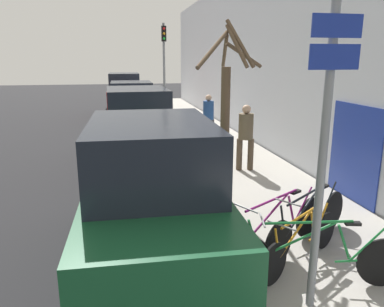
# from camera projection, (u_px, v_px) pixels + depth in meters

# --- Properties ---
(ground_plane) EXTENTS (80.00, 80.00, 0.00)m
(ground_plane) POSITION_uv_depth(u_px,v_px,m) (145.00, 171.00, 10.85)
(ground_plane) COLOR black
(sidewalk_curb) EXTENTS (3.20, 32.00, 0.15)m
(sidewalk_curb) POSITION_uv_depth(u_px,v_px,m) (209.00, 144.00, 13.98)
(sidewalk_curb) COLOR #ADA89E
(sidewalk_curb) RESTS_ON ground
(building_facade) EXTENTS (0.23, 32.00, 6.50)m
(building_facade) POSITION_uv_depth(u_px,v_px,m) (258.00, 56.00, 13.48)
(building_facade) COLOR #B2B7C1
(building_facade) RESTS_ON ground
(signpost) EXTENTS (0.57, 0.12, 3.59)m
(signpost) POSITION_uv_depth(u_px,v_px,m) (323.00, 151.00, 4.20)
(signpost) COLOR gray
(signpost) RESTS_ON sidewalk_curb
(bicycle_0) EXTENTS (2.45, 0.69, 0.96)m
(bicycle_0) POSITION_uv_depth(u_px,v_px,m) (315.00, 257.00, 5.01)
(bicycle_0) COLOR black
(bicycle_0) RESTS_ON sidewalk_curb
(bicycle_1) EXTENTS (1.76, 1.16, 0.84)m
(bicycle_1) POSITION_uv_depth(u_px,v_px,m) (302.00, 242.00, 5.52)
(bicycle_1) COLOR black
(bicycle_1) RESTS_ON sidewalk_curb
(bicycle_2) EXTENTS (2.24, 1.24, 0.98)m
(bicycle_2) POSITION_uv_depth(u_px,v_px,m) (276.00, 229.00, 5.82)
(bicycle_2) COLOR black
(bicycle_2) RESTS_ON sidewalk_curb
(bicycle_3) EXTENTS (2.07, 1.37, 0.96)m
(bicycle_3) POSITION_uv_depth(u_px,v_px,m) (309.00, 222.00, 6.10)
(bicycle_3) COLOR black
(bicycle_3) RESTS_ON sidewalk_curb
(parked_car_0) EXTENTS (2.14, 4.69, 2.33)m
(parked_car_0) POSITION_uv_depth(u_px,v_px,m) (152.00, 206.00, 5.46)
(parked_car_0) COLOR #144728
(parked_car_0) RESTS_ON ground
(parked_car_1) EXTENTS (2.15, 4.73, 2.33)m
(parked_car_1) POSITION_uv_depth(u_px,v_px,m) (138.00, 132.00, 11.09)
(parked_car_1) COLOR gray
(parked_car_1) RESTS_ON ground
(parked_car_2) EXTENTS (2.11, 4.24, 2.21)m
(parked_car_2) POSITION_uv_depth(u_px,v_px,m) (132.00, 110.00, 16.23)
(parked_car_2) COLOR silver
(parked_car_2) RESTS_ON ground
(parked_car_3) EXTENTS (2.10, 4.72, 2.40)m
(parked_car_3) POSITION_uv_depth(u_px,v_px,m) (125.00, 97.00, 21.04)
(parked_car_3) COLOR maroon
(parked_car_3) RESTS_ON ground
(pedestrian_near) EXTENTS (0.46, 0.39, 1.75)m
(pedestrian_near) POSITION_uv_depth(u_px,v_px,m) (208.00, 115.00, 13.64)
(pedestrian_near) COLOR #333338
(pedestrian_near) RESTS_ON sidewalk_curb
(pedestrian_far) EXTENTS (0.47, 0.40, 1.80)m
(pedestrian_far) POSITION_uv_depth(u_px,v_px,m) (246.00, 133.00, 10.17)
(pedestrian_far) COLOR #4C3D2D
(pedestrian_far) RESTS_ON sidewalk_curb
(street_tree) EXTENTS (1.56, 2.02, 3.70)m
(street_tree) POSITION_uv_depth(u_px,v_px,m) (226.00, 120.00, 7.28)
(street_tree) COLOR brown
(street_tree) RESTS_ON sidewalk_curb
(traffic_light) EXTENTS (0.20, 0.30, 4.50)m
(traffic_light) POSITION_uv_depth(u_px,v_px,m) (164.00, 62.00, 16.35)
(traffic_light) COLOR gray
(traffic_light) RESTS_ON sidewalk_curb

